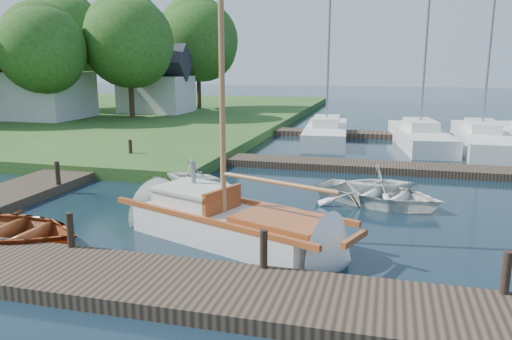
% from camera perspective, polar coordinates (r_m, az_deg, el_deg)
% --- Properties ---
extents(ground, '(160.00, 160.00, 0.00)m').
position_cam_1_polar(ground, '(15.39, 0.00, -4.37)').
color(ground, black).
rests_on(ground, ground).
extents(near_dock, '(18.00, 2.20, 0.30)m').
position_cam_1_polar(near_dock, '(10.03, -9.14, -13.01)').
color(near_dock, black).
rests_on(near_dock, ground).
extents(left_dock, '(2.20, 18.00, 0.30)m').
position_cam_1_polar(left_dock, '(20.53, -20.56, -0.49)').
color(left_dock, black).
rests_on(left_dock, ground).
extents(far_dock, '(14.00, 1.60, 0.30)m').
position_cam_1_polar(far_dock, '(21.25, 9.79, 0.54)').
color(far_dock, black).
rests_on(far_dock, ground).
extents(pontoon, '(30.00, 1.60, 0.30)m').
position_cam_1_polar(pontoon, '(31.16, 26.32, 3.15)').
color(pontoon, black).
rests_on(pontoon, ground).
extents(shore, '(50.00, 40.00, 0.50)m').
position_cam_1_polar(shore, '(48.40, -26.34, 6.09)').
color(shore, '#2A5020').
rests_on(shore, ground).
extents(mooring_post_1, '(0.16, 0.16, 0.80)m').
position_cam_1_polar(mooring_post_1, '(12.07, -20.46, -6.43)').
color(mooring_post_1, black).
rests_on(mooring_post_1, near_dock).
extents(mooring_post_2, '(0.16, 0.16, 0.80)m').
position_cam_1_polar(mooring_post_2, '(10.22, 0.88, -9.00)').
color(mooring_post_2, black).
rests_on(mooring_post_2, near_dock).
extents(mooring_post_3, '(0.16, 0.16, 0.80)m').
position_cam_1_polar(mooring_post_3, '(10.20, 26.68, -10.43)').
color(mooring_post_3, black).
rests_on(mooring_post_3, near_dock).
extents(mooring_post_4, '(0.16, 0.16, 0.80)m').
position_cam_1_polar(mooring_post_4, '(18.26, -21.73, -0.32)').
color(mooring_post_4, black).
rests_on(mooring_post_4, left_dock).
extents(mooring_post_5, '(0.16, 0.16, 0.80)m').
position_cam_1_polar(mooring_post_5, '(22.38, -14.15, 2.37)').
color(mooring_post_5, black).
rests_on(mooring_post_5, left_dock).
extents(sailboat, '(7.38, 4.40, 9.83)m').
position_cam_1_polar(sailboat, '(12.60, -2.39, -6.56)').
color(sailboat, silver).
rests_on(sailboat, ground).
extents(dinghy, '(4.28, 3.15, 0.86)m').
position_cam_1_polar(dinghy, '(13.87, -26.66, -5.75)').
color(dinghy, brown).
rests_on(dinghy, ground).
extents(tender_a, '(3.74, 3.09, 0.67)m').
position_cam_1_polar(tender_a, '(17.72, -7.06, -1.10)').
color(tender_a, silver).
rests_on(tender_a, ground).
extents(tender_b, '(2.55, 2.31, 1.18)m').
position_cam_1_polar(tender_b, '(17.54, -7.16, -0.39)').
color(tender_b, silver).
rests_on(tender_b, ground).
extents(tender_c, '(4.85, 4.24, 0.84)m').
position_cam_1_polar(tender_c, '(16.19, 13.84, -2.35)').
color(tender_c, silver).
rests_on(tender_c, ground).
extents(tender_d, '(2.47, 2.21, 1.17)m').
position_cam_1_polar(tender_d, '(17.06, 14.13, -1.05)').
color(tender_d, silver).
rests_on(tender_d, ground).
extents(marina_boat_1, '(2.84, 8.11, 11.52)m').
position_cam_1_polar(marina_boat_1, '(28.32, 8.02, 4.38)').
color(marina_boat_1, silver).
rests_on(marina_boat_1, ground).
extents(marina_boat_2, '(3.32, 8.35, 12.41)m').
position_cam_1_polar(marina_boat_2, '(27.94, 18.21, 3.79)').
color(marina_boat_2, silver).
rests_on(marina_boat_2, ground).
extents(marina_boat_3, '(2.43, 9.76, 12.27)m').
position_cam_1_polar(marina_boat_3, '(28.53, 24.35, 3.46)').
color(marina_boat_3, silver).
rests_on(marina_boat_3, ground).
extents(house_a, '(6.30, 5.00, 6.29)m').
position_cam_1_polar(house_a, '(38.52, -23.53, 9.13)').
color(house_a, beige).
rests_on(house_a, shore).
extents(house_c, '(5.25, 4.00, 5.28)m').
position_cam_1_polar(house_c, '(40.42, -11.33, 9.46)').
color(house_c, beige).
rests_on(house_c, shore).
extents(tree_2, '(5.83, 5.75, 7.82)m').
position_cam_1_polar(tree_2, '(35.73, -23.23, 12.67)').
color(tree_2, '#332114').
rests_on(tree_2, shore).
extents(tree_3, '(6.41, 6.38, 8.74)m').
position_cam_1_polar(tree_3, '(36.90, -14.32, 14.09)').
color(tree_3, '#332114').
rests_on(tree_3, shore).
extents(tree_4, '(7.01, 7.01, 9.66)m').
position_cam_1_polar(tree_4, '(44.58, -21.07, 14.01)').
color(tree_4, '#332114').
rests_on(tree_4, shore).
extents(tree_7, '(6.83, 6.83, 9.38)m').
position_cam_1_polar(tree_7, '(43.32, -6.65, 14.58)').
color(tree_7, '#332114').
rests_on(tree_7, shore).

